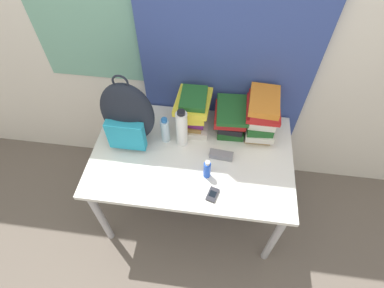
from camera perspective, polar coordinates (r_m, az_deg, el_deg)
name	(u,v)px	position (r m, az deg, el deg)	size (l,w,h in m)	color
ground_plane	(185,253)	(2.40, -1.35, -20.01)	(12.00, 12.00, 0.00)	#665B51
wall_back	(202,38)	(1.93, 1.87, 19.58)	(6.00, 0.06, 2.50)	silver
curtain_blue	(229,45)	(1.87, 6.99, 18.20)	(1.10, 0.04, 2.50)	#384C93
desk	(192,161)	(2.00, 0.00, -3.19)	(1.29, 0.81, 0.72)	silver
backpack	(128,116)	(1.88, -12.17, 5.32)	(0.33, 0.21, 0.53)	#1E232D
book_stack_left	(193,111)	(1.99, 0.25, 6.36)	(0.23, 0.28, 0.27)	silver
book_stack_center	(231,118)	(2.01, 7.47, 4.93)	(0.22, 0.29, 0.19)	#1E5623
book_stack_right	(261,115)	(1.99, 13.05, 5.38)	(0.21, 0.29, 0.30)	olive
water_bottle	(165,130)	(1.94, -5.12, 2.65)	(0.06, 0.06, 0.20)	silver
sports_bottle	(182,128)	(1.88, -1.96, 2.98)	(0.07, 0.07, 0.29)	white
sunscreen_bottle	(207,169)	(1.79, 2.89, -4.85)	(0.04, 0.04, 0.15)	blue
cell_phone	(213,195)	(1.77, 3.94, -9.59)	(0.08, 0.10, 0.02)	#2D2D33
sunglasses_case	(221,155)	(1.91, 5.58, -2.11)	(0.15, 0.07, 0.04)	gray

